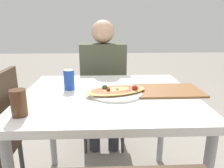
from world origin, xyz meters
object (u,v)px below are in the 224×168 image
at_px(chair_far_seated, 104,92).
at_px(drink_glass, 19,103).
at_px(pizza_main, 116,91).
at_px(dining_table, 108,106).
at_px(person_seated, 103,77).
at_px(soda_can, 69,80).

xyz_separation_m(chair_far_seated, drink_glass, (-0.38, -1.08, 0.31)).
bearing_deg(pizza_main, drink_glass, -148.34).
relative_size(dining_table, pizza_main, 2.54).
relative_size(person_seated, soda_can, 9.46).
bearing_deg(dining_table, person_seated, 92.31).
xyz_separation_m(dining_table, person_seated, (-0.03, 0.66, 0.02)).
height_order(person_seated, drink_glass, person_seated).
bearing_deg(chair_far_seated, person_seated, 90.00).
xyz_separation_m(chair_far_seated, pizza_main, (0.07, -0.80, 0.27)).
relative_size(chair_far_seated, pizza_main, 2.28).
xyz_separation_m(dining_table, chair_far_seated, (-0.03, 0.78, -0.17)).
relative_size(pizza_main, soda_can, 3.19).
distance_m(chair_far_seated, pizza_main, 0.84).
distance_m(chair_far_seated, person_seated, 0.22).
height_order(dining_table, person_seated, person_seated).
relative_size(chair_far_seated, person_seated, 0.77).
bearing_deg(person_seated, soda_can, 69.35).
bearing_deg(chair_far_seated, pizza_main, 95.16).
distance_m(person_seated, drink_glass, 1.04).
relative_size(chair_far_seated, drink_glass, 7.38).
distance_m(soda_can, drink_glass, 0.42).
height_order(dining_table, pizza_main, pizza_main).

